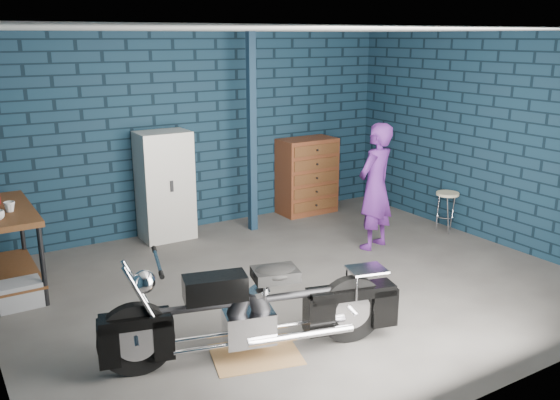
% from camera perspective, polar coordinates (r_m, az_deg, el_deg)
% --- Properties ---
extents(ground, '(6.00, 6.00, 0.00)m').
position_cam_1_polar(ground, '(6.58, 1.51, -8.16)').
color(ground, '#55534F').
rests_on(ground, ground).
extents(room_walls, '(6.02, 5.01, 2.71)m').
position_cam_1_polar(room_walls, '(6.54, -1.05, 9.03)').
color(room_walls, '#102738').
rests_on(room_walls, ground).
extents(support_post, '(0.10, 0.10, 2.70)m').
position_cam_1_polar(support_post, '(8.09, -2.73, 6.32)').
color(support_post, '#12273B').
rests_on(support_post, ground).
extents(workbench, '(0.60, 1.40, 0.91)m').
position_cam_1_polar(workbench, '(6.94, -24.83, -4.34)').
color(workbench, brown).
rests_on(workbench, ground).
extents(drip_mat, '(0.86, 0.72, 0.01)m').
position_cam_1_polar(drip_mat, '(5.26, -2.35, -14.62)').
color(drip_mat, olive).
rests_on(drip_mat, ground).
extents(motorcycle, '(2.27, 1.13, 0.97)m').
position_cam_1_polar(motorcycle, '(5.04, -2.41, -9.90)').
color(motorcycle, black).
rests_on(motorcycle, ground).
extents(person, '(0.68, 0.55, 1.61)m').
position_cam_1_polar(person, '(7.56, 9.16, 1.29)').
color(person, '#4A1C69').
rests_on(person, ground).
extents(storage_bin, '(0.42, 0.30, 0.26)m').
position_cam_1_polar(storage_bin, '(6.59, -23.76, -8.29)').
color(storage_bin, gray).
rests_on(storage_bin, ground).
extents(locker, '(0.68, 0.48, 1.45)m').
position_cam_1_polar(locker, '(7.99, -10.99, 1.34)').
color(locker, beige).
rests_on(locker, ground).
extents(tool_chest, '(0.86, 0.48, 1.15)m').
position_cam_1_polar(tool_chest, '(9.05, 2.67, 2.31)').
color(tool_chest, brown).
rests_on(tool_chest, ground).
extents(shop_stool, '(0.34, 0.34, 0.57)m').
position_cam_1_polar(shop_stool, '(8.52, 15.70, -1.14)').
color(shop_stool, '#BDB48F').
rests_on(shop_stool, ground).
extents(cup_b, '(0.14, 0.14, 0.11)m').
position_cam_1_polar(cup_b, '(6.63, -24.59, -0.59)').
color(cup_b, '#BDB48F').
rests_on(cup_b, workbench).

